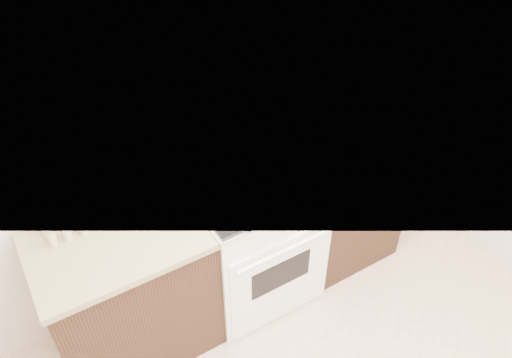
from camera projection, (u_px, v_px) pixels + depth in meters
room_shell at (406, 292)px, 1.38m from camera, size 4.10×3.60×2.75m
counter_left at (130, 291)px, 2.92m from camera, size 0.93×0.67×0.92m
counter_right at (339, 199)px, 3.55m from camera, size 0.73×0.67×0.92m
kitchen_range at (252, 235)px, 3.23m from camera, size 0.78×0.73×1.22m
mixing_bowl at (273, 162)px, 2.96m from camera, size 0.43×0.43×0.20m
roasting_pan at (269, 207)px, 2.70m from camera, size 0.30×0.21×0.11m
baking_sheet at (212, 161)px, 3.07m from camera, size 0.44×0.35×0.06m
wooden_spoon at (257, 208)px, 2.75m from camera, size 0.19×0.19×0.04m
blue_ladle at (319, 178)px, 2.92m from camera, size 0.18×0.25×0.10m
spice_jars at (81, 220)px, 2.64m from camera, size 0.40×0.15×0.13m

